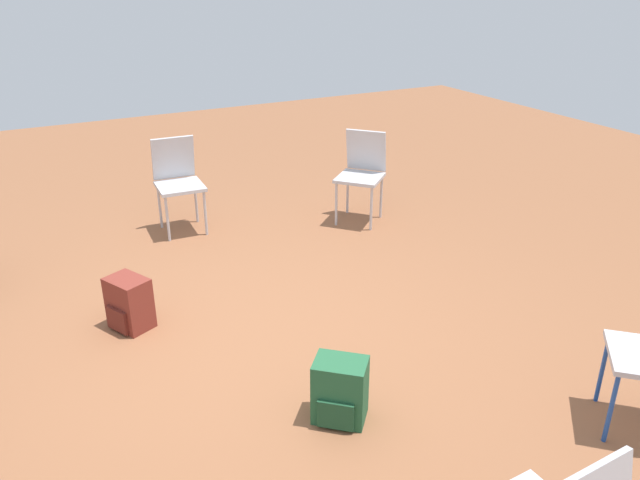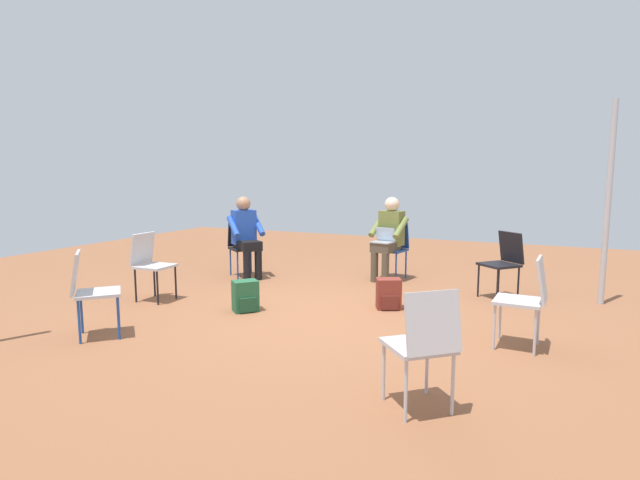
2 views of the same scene
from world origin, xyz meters
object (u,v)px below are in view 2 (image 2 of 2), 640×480
Objects in this scene: chair_northwest at (243,244)px; chair_southeast at (424,341)px; chair_southwest at (90,287)px; chair_east at (527,295)px; backpack_near_laptop_user at (245,298)px; chair_northeast at (504,260)px; person_with_laptop at (389,234)px; person_in_blue at (246,233)px; backpack_by_empty_chair at (389,296)px; chair_north at (393,246)px; chair_west at (150,261)px.

chair_southeast is at bearing 84.27° from chair_northwest.
chair_southeast is 3.29m from chair_southwest.
chair_southeast and chair_east have the same top height.
backpack_near_laptop_user is at bearing 71.15° from chair_northwest.
chair_northeast is 0.69× the size of person_with_laptop.
person_with_laptop reaches higher than chair_southeast.
backpack_by_empty_chair is at bearing 108.66° from person_in_blue.
chair_east is 3.02m from backpack_near_laptop_user.
chair_north is 1.84m from backpack_by_empty_chair.
chair_northeast is 3.28m from backpack_near_laptop_user.
chair_northwest is 0.26m from person_in_blue.
chair_north reaches higher than backpack_by_empty_chair.
chair_west is at bearing 154.33° from chair_southwest.
chair_northwest is at bearing 160.42° from backpack_by_empty_chair.
chair_west is 1.00× the size of chair_northeast.
chair_north is at bearing 41.24° from chair_east.
chair_east is at bearing 105.06° from person_in_blue.
person_with_laptop is 2.63m from backpack_near_laptop_user.
backpack_near_laptop_user is 1.68m from backpack_by_empty_chair.
chair_southeast is 2.94m from backpack_near_laptop_user.
backpack_by_empty_chair is (0.49, -1.59, -0.53)m from person_with_laptop.
chair_north is 0.69× the size of person_in_blue.
chair_northwest is at bearing 30.52° from chair_north.
person_in_blue reaches higher than backpack_by_empty_chair.
backpack_by_empty_chair is at bearing 107.58° from chair_northwest.
chair_west reaches higher than backpack_by_empty_chair.
person_in_blue is at bearing 122.39° from backpack_near_laptop_user.
chair_west and chair_northeast have the same top height.
chair_west is 2.99m from backpack_by_empty_chair.
chair_northeast and chair_southwest have the same top height.
chair_northeast is 1.74m from person_with_laptop.
person_in_blue is (-2.03, -0.75, 0.00)m from person_with_laptop.
chair_northeast is at bearing 35.57° from backpack_near_laptop_user.
person_with_laptop is at bearing 25.73° from chair_northeast.
chair_southeast is 4.25m from person_with_laptop.
chair_east is 2.36× the size of backpack_near_laptop_user.
chair_east is at bearing -0.14° from backpack_near_laptop_user.
chair_north is 2.34m from chair_northwest.
person_with_laptop is 1.74m from backpack_by_empty_chair.
chair_southeast is 1.70m from chair_east.
backpack_near_laptop_user is at bearing 102.54° from chair_southwest.
chair_southeast is at bearing -68.35° from backpack_by_empty_chair.
chair_east reaches higher than backpack_near_laptop_user.
chair_southwest is 4.10m from chair_east.
chair_west is 1.79m from chair_northwest.
person_with_laptop reaches higher than chair_east.
chair_southwest is 0.69× the size of person_with_laptop.
backpack_by_empty_chair is (2.33, 2.21, -0.34)m from chair_southwest.
chair_northwest is at bearing 70.77° from chair_east.
chair_southeast is 4.39m from chair_north.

